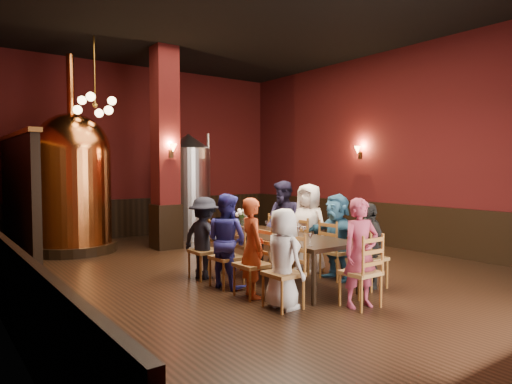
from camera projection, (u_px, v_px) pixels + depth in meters
room at (248, 143)px, 8.11m from camera, size 10.00×10.02×4.50m
wainscot_right at (388, 225)px, 10.54m from camera, size 0.08×9.90×1.00m
wainscot_back at (141, 217)px, 12.20m from camera, size 7.90×0.08×1.00m
column at (165, 148)px, 10.19m from camera, size 0.58×0.58×4.50m
partition at (19, 200)px, 8.86m from camera, size 0.22×3.50×2.40m
pendant_cluster at (95, 105)px, 9.34m from camera, size 0.90×0.90×1.70m
sconce_wall at (360, 152)px, 11.06m from camera, size 0.20×0.20×0.36m
sconce_column at (171, 150)px, 9.95m from camera, size 0.20×0.20×0.36m
dining_table at (284, 240)px, 7.16m from camera, size 1.02×2.41×0.75m
chair_0 at (283, 273)px, 5.86m from camera, size 0.46×0.46×0.92m
person_0 at (283, 259)px, 5.85m from camera, size 0.43×0.64×1.30m
chair_1 at (252, 264)px, 6.40m from camera, size 0.46×0.46×0.92m
person_1 at (252, 247)px, 6.39m from camera, size 0.45×0.58×1.40m
chair_2 at (227, 257)px, 6.93m from camera, size 0.46×0.46×0.92m
person_2 at (227, 240)px, 6.91m from camera, size 0.52×0.76×1.43m
chair_3 at (204, 251)px, 7.46m from camera, size 0.46×0.46×0.92m
person_3 at (204, 238)px, 7.45m from camera, size 0.74×0.98×1.34m
chair_4 at (369, 258)px, 6.88m from camera, size 0.46×0.46×0.92m
person_4 at (369, 246)px, 6.87m from camera, size 0.56×0.82×1.29m
chair_5 at (336, 251)px, 7.42m from camera, size 0.46×0.46×0.92m
person_5 at (337, 236)px, 7.40m from camera, size 0.52×1.33×1.40m
chair_6 at (308, 246)px, 7.94m from camera, size 0.46×0.46×0.92m
person_6 at (309, 228)px, 7.93m from camera, size 0.63×0.84×1.54m
chair_7 at (284, 241)px, 8.48m from camera, size 0.46×0.46×0.92m
person_7 at (284, 223)px, 8.46m from camera, size 0.40×0.78×1.58m
chair_8 at (360, 272)px, 5.93m from camera, size 0.46×0.46×0.92m
person_8 at (361, 253)px, 5.92m from camera, size 0.59×0.46×1.42m
copper_kettle at (72, 181)px, 9.77m from camera, size 2.05×2.05×4.21m
steel_vessel at (189, 186)px, 11.70m from camera, size 1.32×1.32×2.69m
rose_vase at (242, 216)px, 7.89m from camera, size 0.21×0.21×0.36m
wine_glass_0 at (310, 240)px, 6.20m from camera, size 0.07×0.07×0.17m
wine_glass_1 at (304, 232)px, 6.93m from camera, size 0.07×0.07×0.17m
wine_glass_2 at (299, 232)px, 6.99m from camera, size 0.07×0.07×0.17m
wine_glass_3 at (250, 226)px, 7.62m from camera, size 0.07×0.07×0.17m
wine_glass_4 at (276, 231)px, 7.12m from camera, size 0.07×0.07×0.17m
wine_glass_5 at (267, 226)px, 7.68m from camera, size 0.07×0.07×0.17m
wine_glass_6 at (291, 232)px, 6.98m from camera, size 0.07×0.07×0.17m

